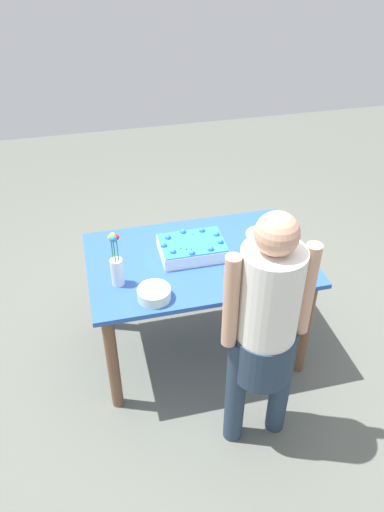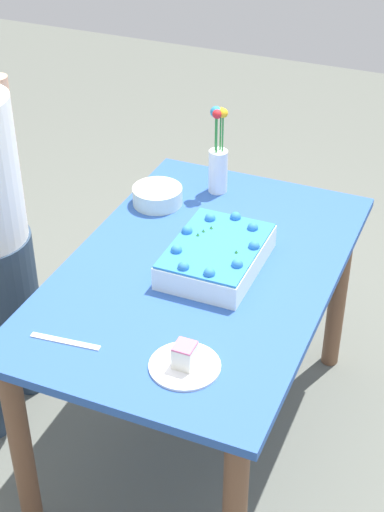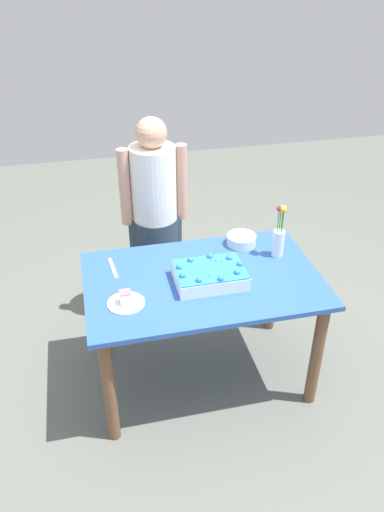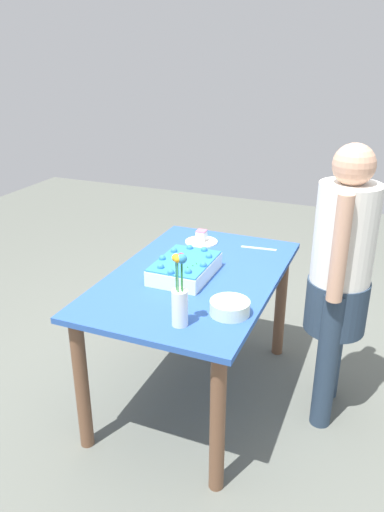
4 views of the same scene
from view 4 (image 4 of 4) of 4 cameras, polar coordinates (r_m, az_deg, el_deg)
ground_plane at (r=3.07m, az=0.29°, el=-15.24°), size 8.00×8.00×0.00m
dining_table at (r=2.72m, az=0.32°, el=-4.60°), size 1.34×0.85×0.77m
sheet_cake at (r=2.63m, az=-0.82°, el=-1.34°), size 0.39×0.28×0.11m
serving_plate_with_slice at (r=3.09m, az=1.08°, el=1.93°), size 0.20×0.20×0.08m
cake_knife at (r=3.03m, az=7.64°, el=0.88°), size 0.04×0.21×0.00m
flower_vase at (r=2.14m, az=-1.40°, el=-4.91°), size 0.07×0.07×0.34m
fruit_bowl at (r=2.28m, az=4.34°, el=-5.88°), size 0.18×0.18×0.06m
person_standing at (r=2.61m, az=16.61°, el=-1.61°), size 0.45×0.31×1.49m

